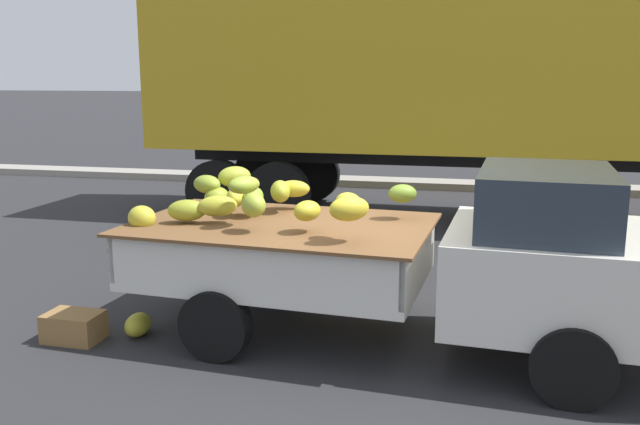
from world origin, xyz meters
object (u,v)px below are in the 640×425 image
Objects in this scene: fallen_banana_bunch_near_tailgate at (138,325)px; pickup_truck at (488,258)px; semi_trailer at (500,72)px; produce_crate at (74,327)px.

pickup_truck is at bearing 5.69° from fallen_banana_bunch_near_tailgate.
semi_trailer reaches higher than fallen_banana_bunch_near_tailgate.
fallen_banana_bunch_near_tailgate is 0.59m from produce_crate.
semi_trailer reaches higher than pickup_truck.
semi_trailer is (0.21, 5.90, 1.65)m from pickup_truck.
semi_trailer is 7.53m from fallen_banana_bunch_near_tailgate.
fallen_banana_bunch_near_tailgate is (-3.25, -0.32, -0.78)m from pickup_truck.
semi_trailer is at bearing 60.91° from fallen_banana_bunch_near_tailgate.
produce_crate is (-3.79, -0.57, -0.75)m from pickup_truck.
semi_trailer is at bearing 58.30° from produce_crate.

